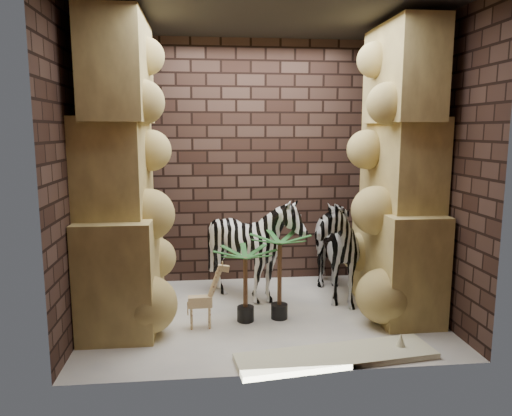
{
  "coord_description": "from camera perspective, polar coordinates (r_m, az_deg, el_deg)",
  "views": [
    {
      "loc": [
        -0.58,
        -4.76,
        1.9
      ],
      "look_at": [
        -0.05,
        0.15,
        1.11
      ],
      "focal_mm": 33.88,
      "sensor_mm": 36.0,
      "label": 1
    }
  ],
  "objects": [
    {
      "name": "surfboard",
      "position": [
        4.3,
        9.47,
        -16.87
      ],
      "size": [
        1.74,
        0.63,
        0.05
      ],
      "primitive_type": "cube",
      "rotation": [
        0.0,
        0.0,
        0.13
      ],
      "color": "#F5F3C4",
      "rests_on": "floor"
    },
    {
      "name": "wall_right",
      "position": [
        5.32,
        19.97,
        4.28
      ],
      "size": [
        0.0,
        3.0,
        3.0
      ],
      "primitive_type": "plane",
      "rotation": [
        1.57,
        0.0,
        -1.57
      ],
      "color": "black",
      "rests_on": "ground"
    },
    {
      "name": "rock_pillar_left",
      "position": [
        4.85,
        -15.86,
        4.06
      ],
      "size": [
        0.68,
        1.3,
        3.0
      ],
      "primitive_type": null,
      "color": "#D9C16E",
      "rests_on": "floor"
    },
    {
      "name": "wall_front",
      "position": [
        3.58,
        3.27,
        2.7
      ],
      "size": [
        3.5,
        0.0,
        3.5
      ],
      "primitive_type": "plane",
      "rotation": [
        -1.57,
        0.0,
        0.0
      ],
      "color": "black",
      "rests_on": "ground"
    },
    {
      "name": "giraffe_toy",
      "position": [
        4.75,
        -6.62,
        -10.11
      ],
      "size": [
        0.35,
        0.13,
        0.67
      ],
      "primitive_type": null,
      "rotation": [
        0.0,
        0.0,
        0.03
      ],
      "color": "beige",
      "rests_on": "floor"
    },
    {
      "name": "palm_back",
      "position": [
        4.87,
        -1.26,
        -9.04
      ],
      "size": [
        0.36,
        0.36,
        0.76
      ],
      "primitive_type": null,
      "color": "#124C22",
      "rests_on": "floor"
    },
    {
      "name": "wall_back",
      "position": [
        6.05,
        -0.6,
        5.36
      ],
      "size": [
        3.5,
        0.0,
        3.5
      ],
      "primitive_type": "plane",
      "rotation": [
        1.57,
        0.0,
        0.0
      ],
      "color": "black",
      "rests_on": "ground"
    },
    {
      "name": "zebra_right",
      "position": [
        5.55,
        8.31,
        -3.38
      ],
      "size": [
        0.7,
        1.22,
        1.41
      ],
      "primitive_type": "imported",
      "rotation": [
        0.0,
        0.0,
        0.05
      ],
      "color": "white",
      "rests_on": "floor"
    },
    {
      "name": "wall_left",
      "position": [
        4.92,
        -19.89,
        3.93
      ],
      "size": [
        0.0,
        3.0,
        3.0
      ],
      "primitive_type": "plane",
      "rotation": [
        1.57,
        0.0,
        1.57
      ],
      "color": "black",
      "rests_on": "ground"
    },
    {
      "name": "ceiling",
      "position": [
        4.92,
        0.89,
        22.06
      ],
      "size": [
        3.5,
        3.5,
        0.0
      ],
      "primitive_type": "plane",
      "rotation": [
        3.14,
        0.0,
        0.0
      ],
      "color": "#272522",
      "rests_on": "ground"
    },
    {
      "name": "zebra_left",
      "position": [
        5.4,
        -0.3,
        -5.4
      ],
      "size": [
        1.03,
        1.25,
        1.09
      ],
      "primitive_type": "imported",
      "rotation": [
        0.0,
        0.0,
        0.05
      ],
      "color": "white",
      "rests_on": "floor"
    },
    {
      "name": "palm_front",
      "position": [
        4.93,
        2.8,
        -8.06
      ],
      "size": [
        0.36,
        0.36,
        0.89
      ],
      "primitive_type": null,
      "color": "#124C22",
      "rests_on": "floor"
    },
    {
      "name": "floor",
      "position": [
        5.16,
        0.8,
        -12.46
      ],
      "size": [
        3.5,
        3.5,
        0.0
      ],
      "primitive_type": "plane",
      "color": "white",
      "rests_on": "ground"
    },
    {
      "name": "rock_pillar_right",
      "position": [
        5.18,
        16.68,
        4.33
      ],
      "size": [
        0.58,
        1.25,
        3.0
      ],
      "primitive_type": null,
      "color": "#D9C16E",
      "rests_on": "floor"
    }
  ]
}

